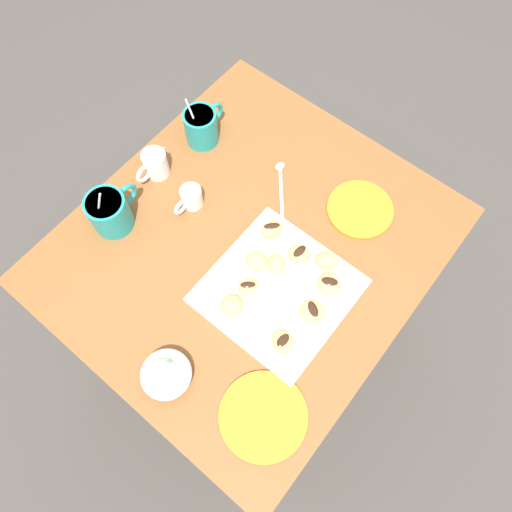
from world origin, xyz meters
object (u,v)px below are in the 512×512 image
beignet_3 (232,306)px  beignet_9 (312,312)px  beignet_4 (276,264)px  dining_table (250,269)px  beignet_0 (282,342)px  beignet_6 (272,230)px  beignet_5 (299,254)px  saucer_orange_right (360,209)px  ice_cream_bowl (166,374)px  beignet_1 (327,261)px  beignet_8 (248,287)px  coffee_mug_teal_right (202,126)px  coffee_mug_teal_left (110,211)px  cream_pitcher_white (155,164)px  beignet_7 (256,261)px  saucer_orange_left (263,416)px  pastry_plate_square (278,291)px  beignet_2 (329,284)px  chocolate_sauce_pitcher (190,198)px

beignet_3 → beignet_9: beignet_9 is taller
beignet_3 → beignet_4: 0.14m
dining_table → beignet_0: (-0.14, -0.21, 0.19)m
beignet_4 → beignet_0: bearing=-137.8°
beignet_6 → beignet_5: bearing=-95.2°
saucer_orange_right → beignet_0: 0.39m
ice_cream_bowl → beignet_1: size_ratio=2.02×
beignet_8 → coffee_mug_teal_right: bearing=54.7°
coffee_mug_teal_left → beignet_8: 0.37m
beignet_3 → cream_pitcher_white: bearing=67.4°
coffee_mug_teal_right → beignet_6: 0.34m
beignet_4 → beignet_5: size_ratio=0.89×
cream_pitcher_white → beignet_3: size_ratio=2.02×
cream_pitcher_white → beignet_1: bearing=-83.3°
coffee_mug_teal_right → saucer_orange_right: size_ratio=0.89×
beignet_9 → beignet_7: bearing=84.2°
beignet_1 → beignet_9: (-0.12, -0.04, -0.00)m
beignet_1 → beignet_8: 0.19m
dining_table → coffee_mug_teal_left: 0.39m
cream_pitcher_white → saucer_orange_left: 0.65m
beignet_9 → beignet_3: bearing=124.4°
dining_table → pastry_plate_square: (-0.05, -0.13, 0.16)m
beignet_1 → beignet_5: bearing=112.9°
coffee_mug_teal_left → beignet_8: (0.06, -0.36, -0.02)m
dining_table → ice_cream_bowl: 0.40m
saucer_orange_right → beignet_8: bearing=166.9°
beignet_4 → beignet_5: (0.05, -0.02, -0.00)m
pastry_plate_square → coffee_mug_teal_left: coffee_mug_teal_left is taller
dining_table → beignet_6: beignet_6 is taller
beignet_1 → beignet_7: 0.16m
cream_pitcher_white → beignet_2: cream_pitcher_white is taller
ice_cream_bowl → saucer_orange_right: bearing=-8.6°
chocolate_sauce_pitcher → beignet_6: 0.21m
beignet_7 → beignet_9: bearing=-95.8°
saucer_orange_right → coffee_mug_teal_right: bearing=100.1°
coffee_mug_teal_left → beignet_9: bearing=-78.1°
beignet_3 → beignet_7: size_ratio=1.01×
chocolate_sauce_pitcher → beignet_4: (-0.01, -0.27, 0.00)m
beignet_1 → beignet_6: size_ratio=1.01×
pastry_plate_square → saucer_orange_left: (-0.23, -0.14, -0.00)m
coffee_mug_teal_left → beignet_3: (0.01, -0.36, -0.02)m
coffee_mug_teal_right → cream_pitcher_white: bearing=172.8°
ice_cream_bowl → beignet_6: bearing=5.2°
pastry_plate_square → beignet_6: size_ratio=5.76×
beignet_4 → beignet_9: size_ratio=0.86×
dining_table → beignet_9: size_ratio=15.88×
coffee_mug_teal_right → beignet_3: coffee_mug_teal_right is taller
saucer_orange_right → beignet_6: (-0.19, 0.12, 0.03)m
beignet_0 → beignet_5: (0.18, 0.10, -0.00)m
ice_cream_bowl → beignet_0: size_ratio=1.94×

